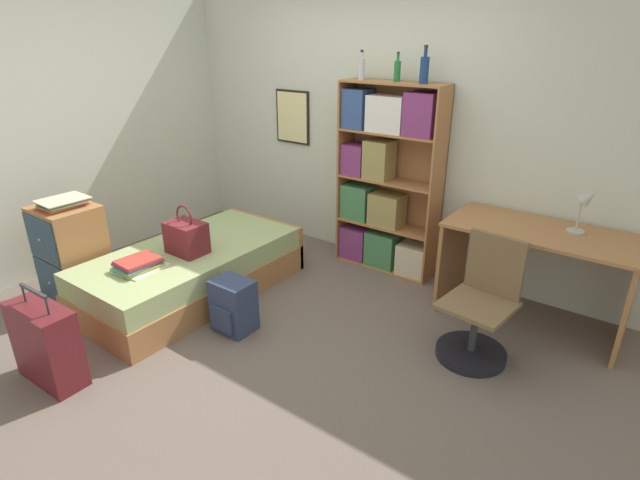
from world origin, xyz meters
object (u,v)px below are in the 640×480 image
Objects in this scene: bookcase at (383,183)px; desk_lamp at (586,204)px; suitcase at (47,344)px; dresser at (72,252)px; bottle_green at (361,68)px; magazine_pile_on_dresser at (63,203)px; book_stack_on_bed at (138,264)px; backpack at (233,306)px; handbag at (186,237)px; desk at (537,258)px; desk_chair at (478,321)px; bottle_clear at (424,69)px; bottle_brown at (397,70)px; bed at (194,270)px.

bookcase is 1.71m from desk_lamp.
bookcase is (0.84, 2.80, 0.56)m from suitcase.
bottle_green reaches higher than dresser.
magazine_pile_on_dresser is 2.73m from bookcase.
bottle_green is (-0.25, -0.03, 1.00)m from bookcase.
suitcase is (0.18, -0.84, -0.19)m from book_stack_on_bed.
suitcase is at bearing -37.11° from dresser.
bottle_green is 2.30m from backpack.
desk is (2.42, 1.35, -0.02)m from handbag.
bottle_green reaches higher than handbag.
magazine_pile_on_dresser is (-0.93, 0.72, 0.58)m from suitcase.
dresser reaches higher than backpack.
dresser is (-0.76, -0.13, -0.06)m from book_stack_on_bed.
suitcase is 0.77× the size of desk_chair.
bookcase is 1.80m from backpack.
handbag is at bearing -130.57° from bottle_clear.
desk_chair is at bearing -103.38° from desk.
dresser is at bearing -149.54° from desk.
bottle_brown is at bearing 48.51° from magazine_pile_on_dresser.
suitcase is 2.28× the size of bottle_clear.
backpack is (-1.60, -0.79, -0.07)m from desk_chair.
bed is 3.13m from desk_lamp.
suitcase is 1.63× the size of backpack.
desk_lamp is (1.95, -0.06, -0.83)m from bottle_green.
desk_lamp is 2.67m from backpack.
bed is at bearing 89.40° from book_stack_on_bed.
handbag is 1.01m from dresser.
suitcase is 1.31m from magazine_pile_on_dresser.
handbag is 1.02m from magazine_pile_on_dresser.
desk_chair is (0.96, -0.86, -1.57)m from bottle_clear.
book_stack_on_bed is at bearing -157.18° from backpack.
backpack is (-0.39, -1.67, -1.62)m from bottle_brown.
desk_chair is (3.06, 1.21, -0.58)m from magazine_pile_on_dresser.
book_stack_on_bed reaches higher than bed.
desk_lamp is (1.70, -0.09, 0.17)m from bookcase.
desk_chair is (-0.40, -0.78, -0.73)m from desk_lamp.
backpack is at bearing 15.91° from magazine_pile_on_dresser.
desk is 3.80× the size of desk_lamp.
bottle_green is at bearing 68.24° from book_stack_on_bed.
desk_lamp is at bearing -3.01° from bookcase.
magazine_pile_on_dresser is at bearing -158.50° from desk_chair.
magazine_pile_on_dresser reaches higher than bed.
bottle_green reaches higher than desk.
book_stack_on_bed is at bearing -111.76° from bottle_green.
dresser is 4.05m from desk_lamp.
desk is (2.30, 2.62, 0.27)m from suitcase.
bottle_brown is (1.86, 2.10, 1.42)m from dresser.
suitcase is 3.41m from bottle_clear.
desk_chair reaches higher than backpack.
bottle_clear reaches higher than magazine_pile_on_dresser.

